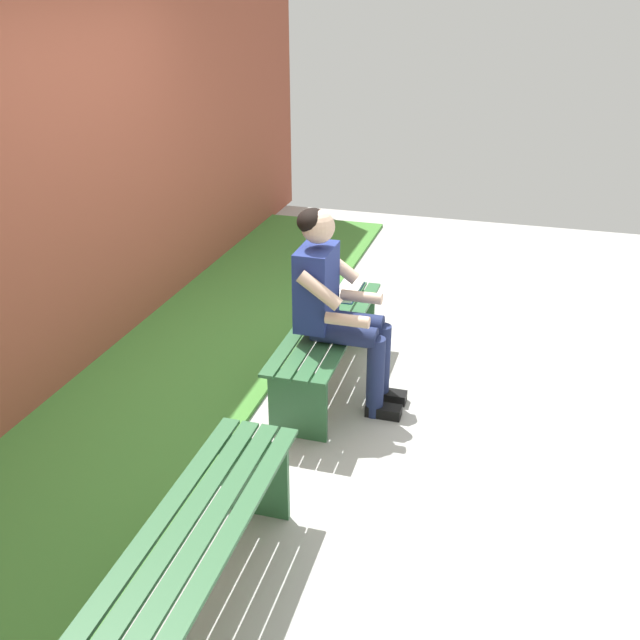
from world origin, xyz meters
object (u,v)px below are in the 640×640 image
at_px(person_seated, 336,302).
at_px(book_open, 348,291).
at_px(bench_near, 327,339).
at_px(bench_far, 199,545).
at_px(apple, 331,303).

xyz_separation_m(person_seated, book_open, (-0.71, -0.10, -0.23)).
height_order(bench_near, person_seated, person_seated).
xyz_separation_m(bench_near, bench_far, (1.95, -0.00, -0.00)).
distance_m(bench_far, book_open, 2.49).
bearing_deg(bench_near, person_seated, 29.87).
bearing_deg(person_seated, bench_near, -150.13).
bearing_deg(person_seated, bench_far, -3.27).
height_order(bench_near, apple, apple).
relative_size(bench_far, apple, 20.90).
relative_size(bench_far, person_seated, 1.18).
relative_size(bench_near, person_seated, 1.19).
bearing_deg(bench_far, person_seated, 176.73).
height_order(bench_near, book_open, book_open).
distance_m(bench_near, bench_far, 1.95).
bearing_deg(book_open, person_seated, 7.64).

